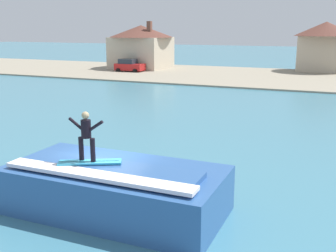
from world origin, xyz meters
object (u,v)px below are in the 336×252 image
wave_crest (115,189)px  surfboard (90,162)px  house_small_cottage (325,43)px  surfer (86,134)px  car_near_shore (129,66)px  house_with_chimney (141,45)px

wave_crest → surfboard: bearing=-153.1°
wave_crest → surfboard: surfboard is taller
surfboard → wave_crest: bearing=26.9°
wave_crest → house_small_cottage: (3.99, 49.05, 3.19)m
surfer → car_near_shore: size_ratio=0.41×
wave_crest → house_small_cottage: house_small_cottage is taller
surfboard → house_small_cottage: house_small_cottage is taller
car_near_shore → house_with_chimney: 5.59m
wave_crest → surfer: size_ratio=4.36×
surfboard → house_small_cottage: 49.69m
wave_crest → surfer: 2.07m
house_small_cottage → wave_crest: bearing=-94.7°
car_near_shore → wave_crest: bearing=-62.2°
wave_crest → surfboard: 1.23m
car_near_shore → house_small_cottage: size_ratio=0.47×
house_with_chimney → house_small_cottage: bearing=12.3°
surfboard → car_near_shore: size_ratio=0.51×
car_near_shore → house_small_cottage: 26.66m
surfboard → surfer: size_ratio=1.23×
surfer → house_with_chimney: bearing=114.7°
wave_crest → house_with_chimney: bearing=115.7°
wave_crest → house_small_cottage: 49.32m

